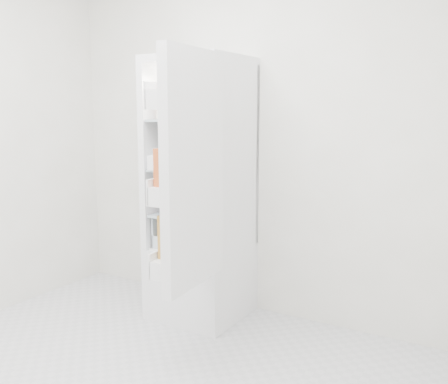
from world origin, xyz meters
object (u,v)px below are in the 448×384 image
Objects in this scene: red_cabbage at (214,199)px; fridge_door at (190,175)px; refrigerator at (204,222)px; mushroom_bowl at (185,205)px.

red_cabbage is 0.71m from fridge_door.
refrigerator reaches higher than red_cabbage.
refrigerator is 12.24× the size of mushroom_bowl.
refrigerator is 0.83m from fridge_door.
mushroom_bowl is (-0.14, -0.03, 0.12)m from refrigerator.
mushroom_bowl is at bearing -175.18° from red_cabbage.
fridge_door is at bearing -52.43° from mushroom_bowl.
refrigerator is 0.19m from mushroom_bowl.
mushroom_bowl is at bearing 32.99° from fridge_door.
red_cabbage is 0.24m from mushroom_bowl.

